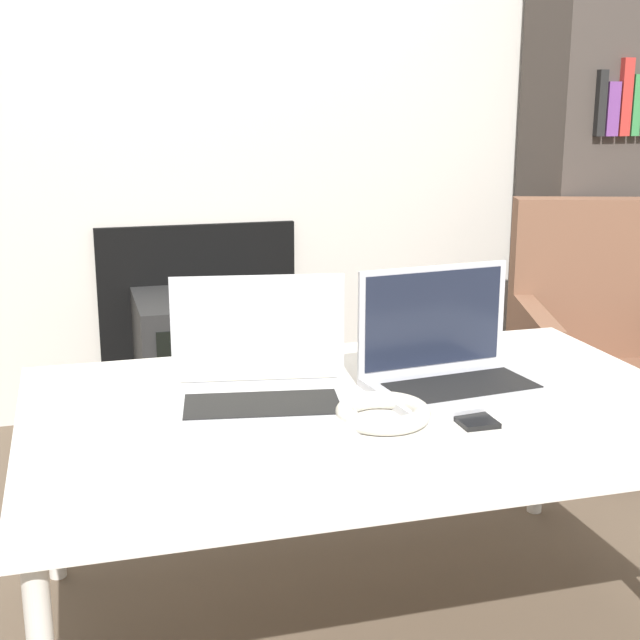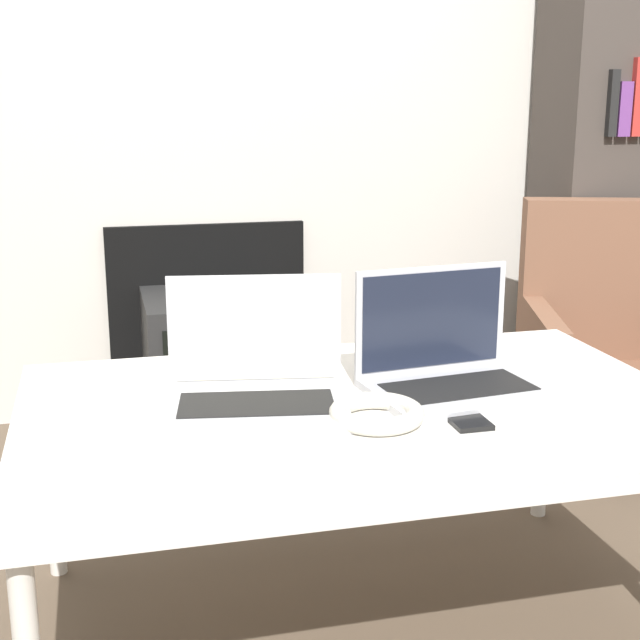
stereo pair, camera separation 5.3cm
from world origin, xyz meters
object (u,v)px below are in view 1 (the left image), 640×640
laptop_right (451,364)px  armchair (606,333)px  headphones (383,413)px  tv (210,365)px  phone (468,416)px  laptop_left (261,380)px

laptop_right → armchair: size_ratio=0.49×
headphones → tv: 1.25m
headphones → phone: size_ratio=1.30×
laptop_right → tv: (-0.30, 1.08, -0.30)m
armchair → laptop_right: bearing=-120.5°
headphones → armchair: armchair is taller
tv → laptop_right: bearing=-74.3°
laptop_right → armchair: bearing=35.3°
phone → armchair: (0.89, 0.92, -0.15)m
laptop_left → tv: (0.07, 1.08, -0.30)m
laptop_left → tv: size_ratio=0.83×
laptop_right → phone: (-0.04, -0.16, -0.04)m
laptop_left → phone: 0.37m
phone → tv: size_ratio=0.30×
headphones → tv: size_ratio=0.38×
laptop_right → tv: size_ratio=0.81×
phone → armchair: 1.29m
phone → laptop_left: bearing=154.1°
laptop_left → laptop_right: bearing=9.4°
laptop_left → armchair: bearing=41.2°
headphones → armchair: 1.38m
headphones → armchair: bearing=40.8°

